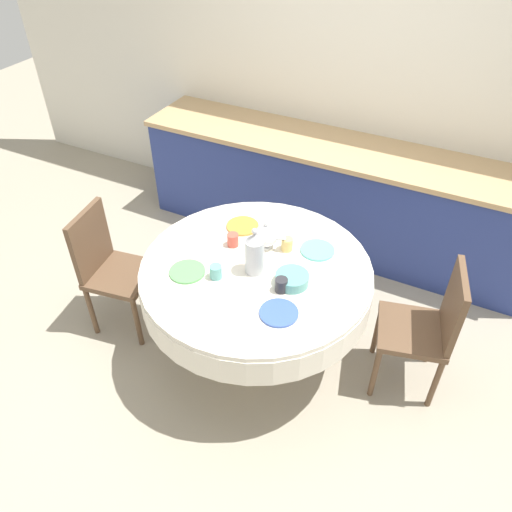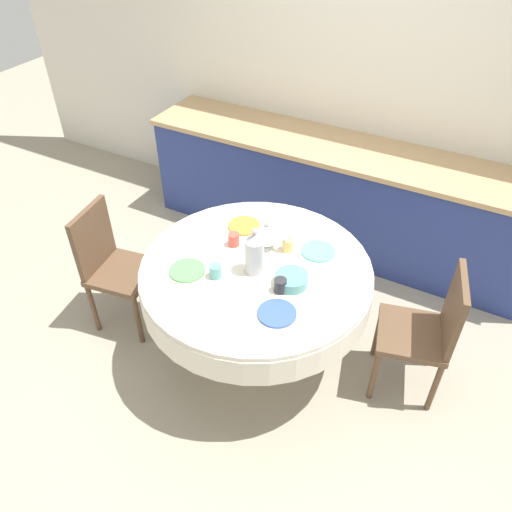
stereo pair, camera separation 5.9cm
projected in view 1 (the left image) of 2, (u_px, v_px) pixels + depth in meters
The scene contains 17 objects.
ground_plane at pixel (256, 351), 3.43m from camera, with size 12.00×12.00×0.00m, color #9E937F.
wall_back at pixel (360, 79), 3.82m from camera, with size 7.00×0.05×2.60m.
kitchen_counter at pixel (334, 195), 4.13m from camera, with size 3.24×0.64×0.89m.
dining_table at pixel (256, 282), 3.02m from camera, with size 1.39×1.39×0.77m.
chair_left at pixel (427, 325), 2.93m from camera, with size 0.48×0.48×0.92m.
chair_right at pixel (109, 265), 3.35m from camera, with size 0.46×0.46×0.92m.
plate_near_left at pixel (187, 272), 2.89m from camera, with size 0.21×0.21×0.01m, color #5BA85B.
cup_near_left at pixel (216, 272), 2.84m from camera, with size 0.07×0.07×0.08m, color #5BA39E.
plate_near_right at pixel (279, 313), 2.64m from camera, with size 0.21×0.21×0.01m, color #3856AD.
cup_near_right at pixel (281, 285), 2.75m from camera, with size 0.07×0.07×0.08m, color #28282D.
plate_far_left at pixel (243, 226), 3.24m from camera, with size 0.21×0.21×0.01m, color orange.
cup_far_left at pixel (233, 240), 3.07m from camera, with size 0.07×0.07×0.08m, color #CC4C3D.
plate_far_right at pixel (317, 250), 3.04m from camera, with size 0.21×0.21×0.01m, color #60BCB7.
cup_far_right at pixel (287, 244), 3.03m from camera, with size 0.07×0.07×0.08m, color #DBB766.
coffee_carafe at pixel (255, 253), 2.82m from camera, with size 0.11×0.11×0.30m.
teapot at pixel (266, 235), 3.03m from camera, with size 0.20×0.14×0.19m.
fruit_bowl at pixel (292, 279), 2.81m from camera, with size 0.19×0.19×0.06m, color #569993.
Camera 1 is at (1.00, -1.99, 2.69)m, focal length 35.00 mm.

